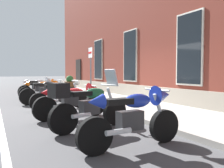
{
  "coord_description": "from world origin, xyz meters",
  "views": [
    {
      "loc": [
        8.08,
        -3.35,
        1.3
      ],
      "look_at": [
        -0.61,
        1.03,
        0.81
      ],
      "focal_mm": 38.07,
      "sensor_mm": 36.0,
      "label": 1
    }
  ],
  "objects_px": {
    "motorcycle_white_sport": "(39,86)",
    "barrel_planter": "(70,86)",
    "motorcycle_orange_sport": "(43,88)",
    "motorcycle_blue_sport": "(136,114)",
    "motorcycle_black_naked": "(47,92)",
    "motorcycle_grey_naked": "(61,96)",
    "parking_sign": "(91,65)",
    "motorcycle_red_sport": "(74,99)",
    "motorcycle_green_touring": "(87,105)"
  },
  "relations": [
    {
      "from": "motorcycle_grey_naked",
      "to": "motorcycle_blue_sport",
      "type": "xyz_separation_m",
      "value": [
        4.68,
        0.09,
        0.08
      ]
    },
    {
      "from": "motorcycle_white_sport",
      "to": "motorcycle_orange_sport",
      "type": "distance_m",
      "value": 1.43
    },
    {
      "from": "motorcycle_blue_sport",
      "to": "motorcycle_black_naked",
      "type": "bearing_deg",
      "value": -178.03
    },
    {
      "from": "motorcycle_grey_naked",
      "to": "barrel_planter",
      "type": "relative_size",
      "value": 2.1
    },
    {
      "from": "motorcycle_blue_sport",
      "to": "parking_sign",
      "type": "relative_size",
      "value": 0.9
    },
    {
      "from": "motorcycle_white_sport",
      "to": "motorcycle_green_touring",
      "type": "bearing_deg",
      "value": -2.17
    },
    {
      "from": "motorcycle_black_naked",
      "to": "barrel_planter",
      "type": "relative_size",
      "value": 2.15
    },
    {
      "from": "motorcycle_green_touring",
      "to": "motorcycle_blue_sport",
      "type": "bearing_deg",
      "value": 11.94
    },
    {
      "from": "motorcycle_blue_sport",
      "to": "barrel_planter",
      "type": "xyz_separation_m",
      "value": [
        -9.59,
        1.69,
        -0.04
      ]
    },
    {
      "from": "barrel_planter",
      "to": "motorcycle_black_naked",
      "type": "bearing_deg",
      "value": -30.6
    },
    {
      "from": "motorcycle_grey_naked",
      "to": "parking_sign",
      "type": "bearing_deg",
      "value": 131.72
    },
    {
      "from": "motorcycle_green_touring",
      "to": "motorcycle_blue_sport",
      "type": "relative_size",
      "value": 1.01
    },
    {
      "from": "motorcycle_white_sport",
      "to": "motorcycle_red_sport",
      "type": "height_order",
      "value": "motorcycle_white_sport"
    },
    {
      "from": "motorcycle_black_naked",
      "to": "motorcycle_green_touring",
      "type": "bearing_deg",
      "value": -1.19
    },
    {
      "from": "motorcycle_blue_sport",
      "to": "barrel_planter",
      "type": "bearing_deg",
      "value": 169.98
    },
    {
      "from": "motorcycle_orange_sport",
      "to": "motorcycle_blue_sport",
      "type": "height_order",
      "value": "motorcycle_blue_sport"
    },
    {
      "from": "motorcycle_green_touring",
      "to": "parking_sign",
      "type": "distance_m",
      "value": 5.18
    },
    {
      "from": "motorcycle_white_sport",
      "to": "motorcycle_black_naked",
      "type": "bearing_deg",
      "value": -3.76
    },
    {
      "from": "motorcycle_grey_naked",
      "to": "motorcycle_green_touring",
      "type": "distance_m",
      "value": 3.18
    },
    {
      "from": "motorcycle_white_sport",
      "to": "motorcycle_green_touring",
      "type": "height_order",
      "value": "motorcycle_green_touring"
    },
    {
      "from": "motorcycle_white_sport",
      "to": "parking_sign",
      "type": "relative_size",
      "value": 0.89
    },
    {
      "from": "barrel_planter",
      "to": "motorcycle_green_touring",
      "type": "bearing_deg",
      "value": -14.0
    },
    {
      "from": "motorcycle_orange_sport",
      "to": "motorcycle_blue_sport",
      "type": "distance_m",
      "value": 7.93
    },
    {
      "from": "motorcycle_red_sport",
      "to": "parking_sign",
      "type": "xyz_separation_m",
      "value": [
        -3.18,
        1.75,
        1.06
      ]
    },
    {
      "from": "motorcycle_green_touring",
      "to": "parking_sign",
      "type": "xyz_separation_m",
      "value": [
        -4.69,
        1.94,
        1.03
      ]
    },
    {
      "from": "motorcycle_white_sport",
      "to": "barrel_planter",
      "type": "height_order",
      "value": "barrel_planter"
    },
    {
      "from": "motorcycle_orange_sport",
      "to": "motorcycle_blue_sport",
      "type": "bearing_deg",
      "value": 0.52
    },
    {
      "from": "motorcycle_white_sport",
      "to": "motorcycle_black_naked",
      "type": "xyz_separation_m",
      "value": [
        3.0,
        -0.2,
        -0.08
      ]
    },
    {
      "from": "motorcycle_red_sport",
      "to": "parking_sign",
      "type": "bearing_deg",
      "value": 151.12
    },
    {
      "from": "motorcycle_orange_sport",
      "to": "motorcycle_green_touring",
      "type": "relative_size",
      "value": 1.02
    },
    {
      "from": "motorcycle_white_sport",
      "to": "motorcycle_red_sport",
      "type": "relative_size",
      "value": 0.92
    },
    {
      "from": "motorcycle_green_touring",
      "to": "motorcycle_orange_sport",
      "type": "bearing_deg",
      "value": 177.79
    },
    {
      "from": "motorcycle_white_sport",
      "to": "motorcycle_green_touring",
      "type": "relative_size",
      "value": 0.99
    },
    {
      "from": "motorcycle_black_naked",
      "to": "motorcycle_blue_sport",
      "type": "relative_size",
      "value": 1.05
    },
    {
      "from": "motorcycle_orange_sport",
      "to": "barrel_planter",
      "type": "distance_m",
      "value": 2.43
    },
    {
      "from": "motorcycle_white_sport",
      "to": "parking_sign",
      "type": "xyz_separation_m",
      "value": [
        3.16,
        1.64,
        1.03
      ]
    },
    {
      "from": "motorcycle_green_touring",
      "to": "barrel_planter",
      "type": "distance_m",
      "value": 8.32
    },
    {
      "from": "motorcycle_black_naked",
      "to": "barrel_planter",
      "type": "bearing_deg",
      "value": 149.4
    },
    {
      "from": "motorcycle_black_naked",
      "to": "motorcycle_red_sport",
      "type": "height_order",
      "value": "motorcycle_black_naked"
    },
    {
      "from": "motorcycle_red_sport",
      "to": "motorcycle_green_touring",
      "type": "distance_m",
      "value": 1.52
    },
    {
      "from": "parking_sign",
      "to": "barrel_planter",
      "type": "xyz_separation_m",
      "value": [
        -3.39,
        0.08,
        -1.06
      ]
    },
    {
      "from": "motorcycle_red_sport",
      "to": "barrel_planter",
      "type": "height_order",
      "value": "barrel_planter"
    },
    {
      "from": "motorcycle_orange_sport",
      "to": "motorcycle_green_touring",
      "type": "height_order",
      "value": "motorcycle_green_touring"
    },
    {
      "from": "motorcycle_grey_naked",
      "to": "parking_sign",
      "type": "xyz_separation_m",
      "value": [
        -1.52,
        1.71,
        1.11
      ]
    },
    {
      "from": "motorcycle_red_sport",
      "to": "motorcycle_grey_naked",
      "type": "bearing_deg",
      "value": 178.43
    },
    {
      "from": "motorcycle_orange_sport",
      "to": "motorcycle_black_naked",
      "type": "xyz_separation_m",
      "value": [
        1.57,
        -0.15,
        -0.06
      ]
    },
    {
      "from": "barrel_planter",
      "to": "parking_sign",
      "type": "bearing_deg",
      "value": -1.3
    },
    {
      "from": "motorcycle_black_naked",
      "to": "motorcycle_green_touring",
      "type": "xyz_separation_m",
      "value": [
        4.84,
        -0.1,
        0.08
      ]
    },
    {
      "from": "motorcycle_grey_naked",
      "to": "motorcycle_green_touring",
      "type": "xyz_separation_m",
      "value": [
        3.17,
        -0.23,
        0.08
      ]
    },
    {
      "from": "motorcycle_blue_sport",
      "to": "parking_sign",
      "type": "xyz_separation_m",
      "value": [
        -6.2,
        1.62,
        1.02
      ]
    }
  ]
}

